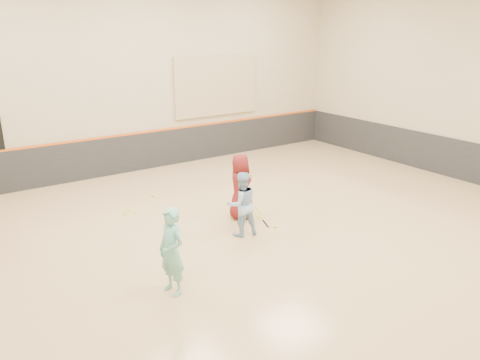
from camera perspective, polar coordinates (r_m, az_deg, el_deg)
room at (r=10.28m, az=1.41°, el=-2.33°), size 15.04×12.04×6.22m
wainscot_back at (r=15.36m, az=-11.74°, el=3.43°), size 14.90×0.04×1.20m
wainscot_right at (r=15.73m, az=24.10°, el=2.55°), size 0.04×11.90×1.20m
accent_stripe at (r=15.21m, az=-11.88°, el=5.68°), size 14.90×0.03×0.06m
acoustic_panel at (r=16.25m, az=-2.88°, el=11.40°), size 3.20×0.08×2.00m
girl at (r=8.10m, az=-8.33°, el=-8.65°), size 0.48×0.63×1.57m
instructor at (r=10.22m, az=0.19°, el=-2.95°), size 0.79×0.67×1.46m
young_man at (r=11.10m, az=0.02°, el=-0.83°), size 0.62×0.85×1.59m
held_racket at (r=10.22m, az=2.13°, el=-4.01°), size 0.44×0.44×0.57m
spare_racket at (r=11.98m, az=-13.45°, el=-3.70°), size 0.59×0.59×0.10m
ball_under_racket at (r=10.86m, az=4.33°, el=-5.65°), size 0.07×0.07×0.07m
ball_in_hand at (r=11.05m, az=1.44°, el=0.57°), size 0.07×0.07×0.07m
ball_beside_spare at (r=12.96m, az=-10.62°, el=-1.90°), size 0.07×0.07×0.07m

